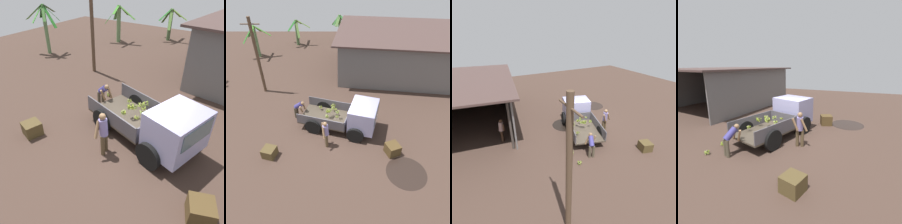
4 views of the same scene
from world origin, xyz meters
TOP-DOWN VIEW (x-y plane):
  - ground at (0.00, 0.00)m, footprint 36.00×36.00m
  - mud_patch_0 at (3.23, -3.12)m, footprint 1.99×1.99m
  - mud_patch_1 at (1.19, 0.92)m, footprint 1.89×1.89m
  - cargo_truck at (0.82, 0.03)m, footprint 4.80×3.12m
  - warehouse_shed at (5.43, 7.59)m, footprint 11.00×8.96m
  - utility_pole at (-5.63, 4.32)m, footprint 1.21×0.21m
  - person_foreground_visitor at (-0.80, -1.25)m, footprint 0.43×0.75m
  - person_worker_loading at (-2.60, 1.19)m, footprint 0.76×0.72m
  - person_bystander_near_shed at (1.25, 5.48)m, footprint 0.68×0.36m
  - banana_bunch_on_ground_0 at (-2.06, 2.15)m, footprint 0.26×0.26m
  - banana_bunch_on_ground_1 at (-2.98, 2.18)m, footprint 0.25×0.24m
  - wooden_crate_0 at (-3.73, -2.02)m, footprint 0.80×0.80m
  - wooden_crate_1 at (2.75, -1.83)m, footprint 0.86×0.86m

SIDE VIEW (x-z plane):
  - ground at x=0.00m, z-range 0.00..0.00m
  - mud_patch_0 at x=3.23m, z-range 0.00..0.01m
  - mud_patch_1 at x=1.19m, z-range 0.00..0.01m
  - banana_bunch_on_ground_1 at x=-2.98m, z-range 0.01..0.21m
  - banana_bunch_on_ground_0 at x=-2.06m, z-range 0.01..0.23m
  - wooden_crate_0 at x=-3.73m, z-range 0.00..0.54m
  - wooden_crate_1 at x=2.75m, z-range 0.00..0.61m
  - person_worker_loading at x=-2.60m, z-range 0.12..1.42m
  - person_bystander_near_shed at x=1.25m, z-range 0.09..1.65m
  - person_foreground_visitor at x=-0.80m, z-range 0.09..1.76m
  - cargo_truck at x=0.82m, z-range 0.07..1.95m
  - warehouse_shed at x=5.43m, z-range 0.83..4.24m
  - utility_pole at x=-5.63m, z-range 0.06..5.41m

